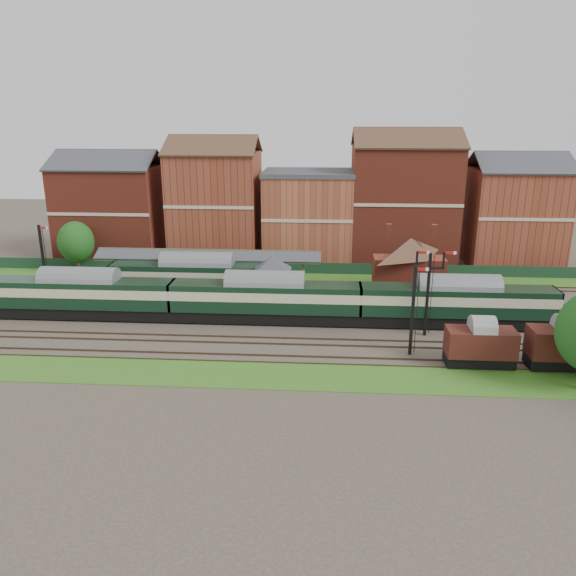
# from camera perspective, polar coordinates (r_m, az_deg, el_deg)

# --- Properties ---
(ground) EXTENTS (160.00, 160.00, 0.00)m
(ground) POSITION_cam_1_polar(r_m,az_deg,el_deg) (56.41, 1.15, -3.54)
(ground) COLOR #473D33
(ground) RESTS_ON ground
(grass_back) EXTENTS (90.00, 4.50, 0.06)m
(grass_back) POSITION_cam_1_polar(r_m,az_deg,el_deg) (71.56, 1.77, 1.05)
(grass_back) COLOR #2D6619
(grass_back) RESTS_ON ground
(grass_front) EXTENTS (90.00, 5.00, 0.06)m
(grass_front) POSITION_cam_1_polar(r_m,az_deg,el_deg) (45.40, 0.42, -8.91)
(grass_front) COLOR #2D6619
(grass_front) RESTS_ON ground
(fence) EXTENTS (90.00, 0.12, 1.50)m
(fence) POSITION_cam_1_polar(r_m,az_deg,el_deg) (73.29, 1.83, 2.03)
(fence) COLOR #193823
(fence) RESTS_ON ground
(platform) EXTENTS (55.00, 3.40, 1.00)m
(platform) POSITION_cam_1_polar(r_m,az_deg,el_deg) (65.82, -2.79, -0.00)
(platform) COLOR #2D2D2D
(platform) RESTS_ON ground
(signal_box) EXTENTS (5.40, 5.40, 6.00)m
(signal_box) POSITION_cam_1_polar(r_m,az_deg,el_deg) (58.65, -1.61, 0.58)
(signal_box) COLOR #586649
(signal_box) RESTS_ON ground
(brick_hut) EXTENTS (3.20, 2.64, 2.94)m
(brick_hut) POSITION_cam_1_polar(r_m,az_deg,el_deg) (59.07, 6.16, -1.43)
(brick_hut) COLOR brown
(brick_hut) RESTS_ON ground
(station_building) EXTENTS (8.10, 8.10, 5.90)m
(station_building) POSITION_cam_1_polar(r_m,az_deg,el_deg) (65.16, 12.20, 2.60)
(station_building) COLOR #963726
(station_building) RESTS_ON platform
(canopy) EXTENTS (26.00, 3.89, 4.08)m
(canopy) POSITION_cam_1_polar(r_m,az_deg,el_deg) (65.68, -8.06, 3.51)
(canopy) COLOR #4C4F31
(canopy) RESTS_ON platform
(semaphore_bracket) EXTENTS (3.60, 0.25, 8.18)m
(semaphore_bracket) POSITION_cam_1_polar(r_m,az_deg,el_deg) (53.36, 14.07, -0.05)
(semaphore_bracket) COLOR black
(semaphore_bracket) RESTS_ON ground
(semaphore_platform_end) EXTENTS (1.23, 0.25, 8.00)m
(semaphore_platform_end) POSITION_cam_1_polar(r_m,az_deg,el_deg) (70.58, -23.62, 2.82)
(semaphore_platform_end) COLOR black
(semaphore_platform_end) RESTS_ON ground
(semaphore_siding) EXTENTS (1.23, 0.25, 8.00)m
(semaphore_siding) POSITION_cam_1_polar(r_m,az_deg,el_deg) (48.95, 12.59, -2.11)
(semaphore_siding) COLOR black
(semaphore_siding) RESTS_ON ground
(town_backdrop) EXTENTS (69.00, 10.00, 16.00)m
(town_backdrop) POSITION_cam_1_polar(r_m,az_deg,el_deg) (78.78, 1.93, 7.77)
(town_backdrop) COLOR #963726
(town_backdrop) RESTS_ON ground
(dmu_train) EXTENTS (56.40, 2.96, 4.33)m
(dmu_train) POSITION_cam_1_polar(r_m,az_deg,el_deg) (55.81, -2.34, -1.03)
(dmu_train) COLOR black
(dmu_train) RESTS_ON ground
(platform_railcar) EXTENTS (19.41, 3.06, 4.47)m
(platform_railcar) POSITION_cam_1_polar(r_m,az_deg,el_deg) (63.25, -9.11, 1.06)
(platform_railcar) COLOR black
(platform_railcar) RESTS_ON ground
(goods_van_a) EXTENTS (5.56, 2.41, 3.37)m
(goods_van_a) POSITION_cam_1_polar(r_m,az_deg,el_deg) (49.03, 18.96, -5.42)
(goods_van_a) COLOR black
(goods_van_a) RESTS_ON ground
(goods_van_b) EXTENTS (5.94, 2.57, 3.60)m
(goods_van_b) POSITION_cam_1_polar(r_m,az_deg,el_deg) (51.22, 26.41, -5.21)
(goods_van_b) COLOR black
(goods_van_b) RESTS_ON ground
(tree_back) EXTENTS (4.64, 4.64, 6.78)m
(tree_back) POSITION_cam_1_polar(r_m,az_deg,el_deg) (78.23, -20.74, 4.41)
(tree_back) COLOR #382619
(tree_back) RESTS_ON ground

